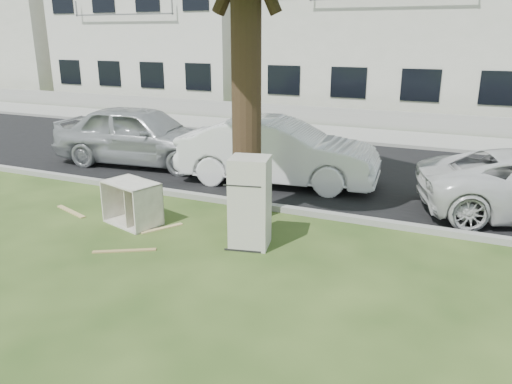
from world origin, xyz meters
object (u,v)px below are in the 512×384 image
at_px(car_left, 141,135).
at_px(car_center, 278,152).
at_px(cabinet, 132,203).
at_px(fridge, 250,202).

bearing_deg(car_left, car_center, -99.06).
distance_m(cabinet, car_left, 4.64).
bearing_deg(car_center, car_left, 80.57).
xyz_separation_m(cabinet, car_center, (1.50, 3.61, 0.37)).
height_order(fridge, cabinet, fridge).
distance_m(car_center, car_left, 4.10).
height_order(fridge, car_center, car_center).
bearing_deg(car_center, fridge, -171.80).
relative_size(fridge, cabinet, 1.46).
bearing_deg(cabinet, fridge, 16.12).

